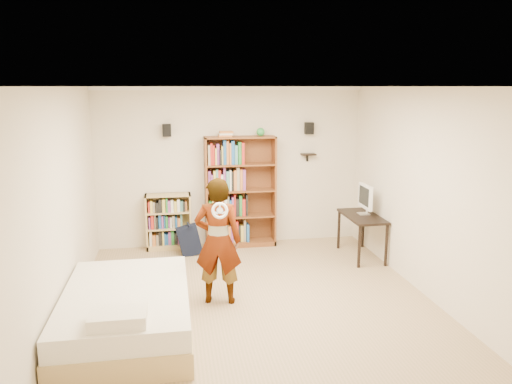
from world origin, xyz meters
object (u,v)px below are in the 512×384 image
Objects in this scene: tall_bookshelf at (240,192)px; computer_desk at (361,236)px; daybed at (126,306)px; low_bookshelf at (169,222)px; person at (218,241)px.

computer_desk is (1.83, -0.92, -0.60)m from tall_bookshelf.
tall_bookshelf reaches higher than daybed.
low_bookshelf reaches higher than computer_desk.
low_bookshelf is 0.93× the size of computer_desk.
low_bookshelf is 0.58× the size of person.
computer_desk is 2.81m from person.
person is at bearing -74.78° from low_bookshelf.
daybed is (-0.47, -2.93, -0.16)m from low_bookshelf.
daybed is 1.36m from person.
computer_desk is 4.04m from daybed.
tall_bookshelf is 0.89× the size of daybed.
tall_bookshelf is 2.00× the size of low_bookshelf.
computer_desk is at bearing -26.66° from tall_bookshelf.
person reaches higher than low_bookshelf.
low_bookshelf is 0.44× the size of daybed.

